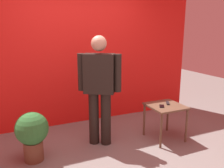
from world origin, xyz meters
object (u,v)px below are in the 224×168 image
at_px(side_table, 165,110).
at_px(tv_remote, 168,103).
at_px(potted_plant, 32,133).
at_px(cell_phone, 162,106).
at_px(standing_person, 99,86).

xyz_separation_m(side_table, tv_remote, (0.08, 0.05, 0.10)).
xyz_separation_m(tv_remote, potted_plant, (-2.10, 0.13, -0.18)).
bearing_deg(tv_remote, side_table, -116.02).
height_order(cell_phone, potted_plant, potted_plant).
bearing_deg(cell_phone, side_table, 51.24).
height_order(side_table, cell_phone, cell_phone).
bearing_deg(potted_plant, cell_phone, -6.23).
xyz_separation_m(side_table, potted_plant, (-2.03, 0.18, -0.08)).
xyz_separation_m(standing_person, potted_plant, (-1.01, -0.10, -0.53)).
distance_m(side_table, cell_phone, 0.14).
bearing_deg(side_table, cell_phone, -161.61).
height_order(standing_person, tv_remote, standing_person).
height_order(cell_phone, tv_remote, tv_remote).
bearing_deg(potted_plant, standing_person, 5.51).
bearing_deg(potted_plant, side_table, -5.02).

